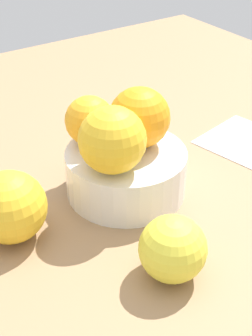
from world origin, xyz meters
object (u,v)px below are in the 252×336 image
object	(u,v)px
fruit_bowl	(126,173)
orange_in_bowl_0	(140,118)
folded_napkin	(245,141)
orange_loose_1	(10,207)
orange_in_bowl_1	(112,140)
orange_loose_0	(173,249)
orange_in_bowl_2	(90,120)

from	to	relation	value
fruit_bowl	orange_in_bowl_0	world-z (taller)	orange_in_bowl_0
folded_napkin	orange_in_bowl_0	bearing A→B (deg)	179.08
fruit_bowl	orange_loose_1	xyz separation A→B (cm)	(-15.19, -0.01, 1.30)
folded_napkin	orange_loose_1	bearing A→B (deg)	-179.51
orange_in_bowl_1	orange_loose_1	distance (cm)	13.29
orange_in_bowl_0	orange_loose_0	bearing A→B (deg)	-113.65
orange_in_bowl_0	orange_in_bowl_1	distance (cm)	6.36
orange_in_bowl_1	orange_loose_0	world-z (taller)	orange_in_bowl_1
orange_loose_1	fruit_bowl	bearing A→B (deg)	0.03
orange_in_bowl_1	orange_loose_0	xyz separation A→B (cm)	(-0.95, -12.36, -6.17)
orange_in_bowl_1	folded_napkin	distance (cm)	26.76
orange_loose_0	folded_napkin	distance (cm)	30.00
orange_loose_1	folded_napkin	distance (cm)	36.96
orange_in_bowl_0	folded_napkin	world-z (taller)	orange_in_bowl_0
orange_loose_0	orange_loose_1	world-z (taller)	orange_loose_1
fruit_bowl	orange_in_bowl_1	size ratio (longest dim) A/B	1.93
orange_in_bowl_2	fruit_bowl	bearing A→B (deg)	-62.49
orange_loose_0	orange_in_bowl_1	bearing A→B (deg)	85.61
orange_loose_1	folded_napkin	bearing A→B (deg)	0.49
orange_loose_0	orange_loose_1	bearing A→B (deg)	126.84
orange_in_bowl_1	orange_loose_1	size ratio (longest dim) A/B	0.95
orange_in_bowl_2	orange_loose_1	world-z (taller)	orange_in_bowl_2
orange_loose_1	orange_in_bowl_1	bearing A→B (deg)	-10.52
fruit_bowl	orange_in_bowl_2	size ratio (longest dim) A/B	2.44
orange_in_bowl_0	orange_loose_0	xyz separation A→B (cm)	(-6.65, -15.18, -6.04)
orange_in_bowl_0	orange_in_bowl_2	distance (cm)	6.09
orange_in_bowl_1	orange_loose_0	bearing A→B (deg)	-94.39
orange_in_bowl_2	orange_in_bowl_1	bearing A→B (deg)	-98.68
fruit_bowl	orange_loose_1	world-z (taller)	orange_loose_1
fruit_bowl	orange_loose_1	distance (cm)	15.24
orange_in_bowl_0	orange_loose_1	distance (cm)	18.39
folded_napkin	orange_in_bowl_2	bearing A→B (deg)	170.17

